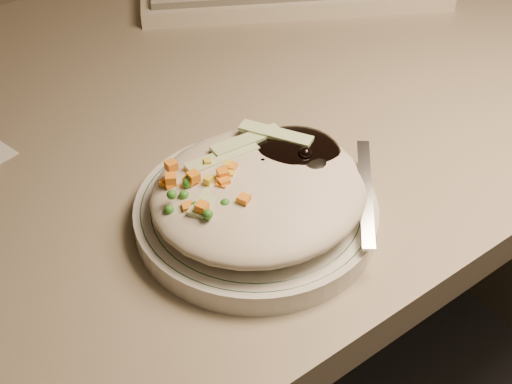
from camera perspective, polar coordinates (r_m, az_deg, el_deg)
desk at (r=0.92m, az=-5.06°, el=-3.34°), size 1.40×0.70×0.74m
plate at (r=0.63m, az=-0.00°, el=-1.78°), size 0.22×0.22×0.02m
plate_rim at (r=0.63m, az=-0.00°, el=-1.11°), size 0.20×0.20×0.00m
meal at (r=0.61m, az=0.36°, el=0.52°), size 0.21×0.19×0.05m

